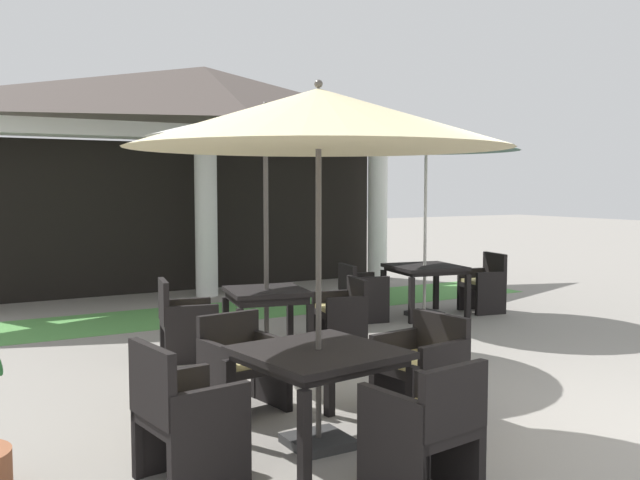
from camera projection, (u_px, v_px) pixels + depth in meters
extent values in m
plane|color=gray|center=(587.00, 438.00, 5.30)|extent=(60.00, 60.00, 0.00)
cylinder|color=white|center=(206.00, 219.00, 12.05)|extent=(0.38, 0.38, 2.66)
cylinder|color=white|center=(378.00, 215.00, 13.82)|extent=(0.38, 0.38, 2.66)
cube|color=white|center=(205.00, 133.00, 11.94)|extent=(7.92, 0.70, 0.24)
pyramid|color=#514742|center=(205.00, 96.00, 11.89)|extent=(8.32, 2.81, 1.00)
cube|color=black|center=(188.00, 217.00, 12.83)|extent=(7.72, 0.16, 2.66)
cube|color=#519347|center=(245.00, 310.00, 10.77)|extent=(10.12, 1.62, 0.01)
cube|color=black|center=(425.00, 267.00, 10.21)|extent=(1.11, 1.11, 0.05)
cube|color=black|center=(425.00, 270.00, 10.21)|extent=(1.02, 1.02, 0.05)
cube|color=black|center=(412.00, 301.00, 9.67)|extent=(0.08, 0.08, 0.64)
cube|color=black|center=(468.00, 297.00, 9.98)|extent=(0.08, 0.08, 0.64)
cube|color=black|center=(383.00, 291.00, 10.50)|extent=(0.08, 0.08, 0.64)
cube|color=black|center=(436.00, 288.00, 10.81)|extent=(0.08, 0.08, 0.64)
cube|color=#2D2D2D|center=(424.00, 314.00, 10.26)|extent=(0.43, 0.43, 0.07)
cylinder|color=beige|center=(425.00, 229.00, 10.17)|extent=(0.04, 0.04, 2.54)
cone|color=#33594C|center=(426.00, 138.00, 10.06)|extent=(2.63, 2.63, 0.38)
sphere|color=beige|center=(426.00, 122.00, 10.05)|extent=(0.06, 0.06, 0.06)
cube|color=black|center=(481.00, 285.00, 10.57)|extent=(0.58, 0.62, 0.07)
cube|color=#E0CC7F|center=(482.00, 281.00, 10.56)|extent=(0.53, 0.57, 0.05)
cube|color=black|center=(495.00, 267.00, 10.63)|extent=(0.15, 0.55, 0.44)
cube|color=black|center=(491.00, 293.00, 10.34)|extent=(0.50, 0.14, 0.63)
cube|color=black|center=(472.00, 289.00, 10.81)|extent=(0.50, 0.14, 0.63)
cube|color=black|center=(478.00, 303.00, 10.28)|extent=(0.06, 0.06, 0.37)
cube|color=black|center=(460.00, 298.00, 10.74)|extent=(0.06, 0.06, 0.37)
cube|color=black|center=(503.00, 301.00, 10.43)|extent=(0.06, 0.06, 0.37)
cube|color=black|center=(485.00, 296.00, 10.89)|extent=(0.06, 0.06, 0.37)
cube|color=black|center=(364.00, 293.00, 9.90)|extent=(0.62, 0.62, 0.07)
cube|color=#E0CC7F|center=(364.00, 289.00, 9.89)|extent=(0.57, 0.57, 0.05)
cube|color=black|center=(347.00, 278.00, 9.79)|extent=(0.15, 0.54, 0.38)
cube|color=black|center=(357.00, 295.00, 10.14)|extent=(0.54, 0.15, 0.65)
cube|color=black|center=(371.00, 300.00, 9.67)|extent=(0.54, 0.15, 0.65)
cube|color=black|center=(372.00, 304.00, 10.22)|extent=(0.06, 0.06, 0.35)
cube|color=black|center=(387.00, 310.00, 9.77)|extent=(0.06, 0.06, 0.35)
cube|color=black|center=(341.00, 306.00, 10.06)|extent=(0.06, 0.06, 0.35)
cube|color=black|center=(355.00, 312.00, 9.60)|extent=(0.06, 0.06, 0.35)
cube|color=black|center=(319.00, 352.00, 5.09)|extent=(1.15, 1.15, 0.05)
cube|color=black|center=(319.00, 360.00, 5.10)|extent=(1.06, 1.06, 0.05)
cube|color=black|center=(304.00, 437.00, 4.46)|extent=(0.08, 0.08, 0.61)
cube|color=black|center=(412.00, 408.00, 5.04)|extent=(0.08, 0.08, 0.61)
cube|color=black|center=(228.00, 401.00, 5.21)|extent=(0.08, 0.08, 0.61)
cube|color=black|center=(329.00, 379.00, 5.79)|extent=(0.08, 0.08, 0.61)
cube|color=#2D2D2D|center=(319.00, 441.00, 5.14)|extent=(0.44, 0.44, 0.06)
cylinder|color=#4C4742|center=(319.00, 288.00, 5.06)|extent=(0.04, 0.04, 2.33)
cone|color=beige|center=(319.00, 119.00, 4.96)|extent=(2.72, 2.72, 0.42)
sphere|color=#4C4742|center=(318.00, 84.00, 4.95)|extent=(0.06, 0.06, 0.06)
cube|color=black|center=(419.00, 368.00, 5.74)|extent=(0.62, 0.67, 0.07)
cube|color=#E0CC7F|center=(419.00, 361.00, 5.74)|extent=(0.57, 0.61, 0.05)
cube|color=black|center=(441.00, 337.00, 5.88)|extent=(0.14, 0.60, 0.39)
cube|color=black|center=(444.00, 385.00, 5.53)|extent=(0.55, 0.13, 0.67)
cube|color=black|center=(395.00, 370.00, 5.97)|extent=(0.55, 0.13, 0.67)
cube|color=black|center=(422.00, 409.00, 5.40)|extent=(0.06, 0.06, 0.38)
cube|color=black|center=(374.00, 393.00, 5.83)|extent=(0.06, 0.06, 0.38)
cube|color=black|center=(464.00, 397.00, 5.69)|extent=(0.06, 0.06, 0.38)
cube|color=black|center=(416.00, 383.00, 6.12)|extent=(0.06, 0.06, 0.38)
cube|color=black|center=(244.00, 365.00, 5.93)|extent=(0.65, 0.63, 0.07)
cube|color=#E0CC7F|center=(244.00, 358.00, 5.93)|extent=(0.60, 0.58, 0.05)
cube|color=black|center=(228.00, 334.00, 6.12)|extent=(0.59, 0.14, 0.38)
cube|color=black|center=(271.00, 370.00, 6.11)|extent=(0.13, 0.56, 0.61)
cube|color=black|center=(216.00, 380.00, 5.77)|extent=(0.13, 0.56, 0.61)
cube|color=black|center=(287.00, 391.00, 5.91)|extent=(0.06, 0.06, 0.35)
cube|color=black|center=(232.00, 403.00, 5.59)|extent=(0.06, 0.06, 0.35)
cube|color=black|center=(255.00, 378.00, 6.31)|extent=(0.06, 0.06, 0.35)
cube|color=black|center=(202.00, 388.00, 5.99)|extent=(0.06, 0.06, 0.35)
cube|color=black|center=(190.00, 418.00, 4.49)|extent=(0.62, 0.64, 0.07)
cube|color=#E0CC7F|center=(190.00, 409.00, 4.48)|extent=(0.57, 0.59, 0.05)
cube|color=black|center=(152.00, 383.00, 4.31)|extent=(0.13, 0.58, 0.47)
cube|color=black|center=(172.00, 419.00, 4.71)|extent=(0.55, 0.13, 0.67)
cube|color=black|center=(211.00, 443.00, 4.28)|extent=(0.55, 0.13, 0.67)
cube|color=black|center=(205.00, 433.00, 4.86)|extent=(0.06, 0.06, 0.38)
cube|color=black|center=(245.00, 456.00, 4.45)|extent=(0.06, 0.06, 0.38)
cube|color=black|center=(138.00, 449.00, 4.56)|extent=(0.06, 0.06, 0.38)
cube|color=black|center=(173.00, 475.00, 4.15)|extent=(0.06, 0.06, 0.38)
cube|color=black|center=(421.00, 428.00, 4.30)|extent=(0.60, 0.62, 0.07)
cube|color=#E0CC7F|center=(421.00, 418.00, 4.29)|extent=(0.55, 0.57, 0.05)
cube|color=black|center=(454.00, 400.00, 4.08)|extent=(0.54, 0.13, 0.40)
cube|color=black|center=(392.00, 450.00, 4.16)|extent=(0.13, 0.56, 0.68)
cube|color=black|center=(448.00, 432.00, 4.45)|extent=(0.13, 0.56, 0.68)
cube|color=black|center=(364.00, 461.00, 4.37)|extent=(0.06, 0.06, 0.39)
cube|color=black|center=(419.00, 444.00, 4.66)|extent=(0.06, 0.06, 0.39)
cube|color=black|center=(478.00, 468.00, 4.26)|extent=(0.06, 0.06, 0.39)
cube|color=black|center=(266.00, 291.00, 7.98)|extent=(1.01, 1.01, 0.05)
cube|color=black|center=(266.00, 297.00, 7.98)|extent=(0.92, 0.92, 0.09)
cube|color=black|center=(240.00, 336.00, 7.51)|extent=(0.08, 0.08, 0.59)
cube|color=black|center=(310.00, 331.00, 7.76)|extent=(0.08, 0.08, 0.59)
cube|color=black|center=(226.00, 322.00, 8.25)|extent=(0.08, 0.08, 0.59)
cube|color=black|center=(290.00, 318.00, 8.50)|extent=(0.08, 0.08, 0.59)
cube|color=#2D2D2D|center=(267.00, 350.00, 8.03)|extent=(0.54, 0.54, 0.06)
cylinder|color=#4C4742|center=(266.00, 240.00, 7.93)|extent=(0.05, 0.05, 2.56)
cone|color=white|center=(265.00, 123.00, 7.83)|extent=(2.62, 2.62, 0.35)
sphere|color=#4C4742|center=(265.00, 104.00, 7.81)|extent=(0.06, 0.06, 0.06)
cube|color=black|center=(339.00, 313.00, 8.28)|extent=(0.60, 0.64, 0.07)
cube|color=#E0CC7F|center=(339.00, 308.00, 8.28)|extent=(0.55, 0.59, 0.05)
cube|color=black|center=(357.00, 293.00, 8.34)|extent=(0.17, 0.55, 0.37)
cube|color=black|center=(347.00, 324.00, 8.05)|extent=(0.50, 0.16, 0.63)
cube|color=black|center=(332.00, 316.00, 8.53)|extent=(0.50, 0.16, 0.63)
cube|color=black|center=(328.00, 337.00, 7.99)|extent=(0.07, 0.07, 0.37)
cube|color=black|center=(315.00, 328.00, 8.46)|extent=(0.07, 0.07, 0.37)
cube|color=black|center=(365.00, 334.00, 8.14)|extent=(0.07, 0.07, 0.37)
cube|color=black|center=(349.00, 326.00, 8.61)|extent=(0.07, 0.07, 0.37)
cube|color=black|center=(189.00, 324.00, 7.72)|extent=(0.66, 0.63, 0.07)
cube|color=#E0CC7F|center=(189.00, 318.00, 7.71)|extent=(0.61, 0.58, 0.05)
cube|color=black|center=(164.00, 301.00, 7.61)|extent=(0.16, 0.53, 0.46)
cube|color=black|center=(186.00, 326.00, 7.95)|extent=(0.57, 0.17, 0.63)
cube|color=black|center=(192.00, 335.00, 7.49)|extent=(0.57, 0.17, 0.63)
cube|color=black|center=(208.00, 337.00, 8.04)|extent=(0.07, 0.07, 0.35)
cube|color=black|center=(216.00, 346.00, 7.59)|extent=(0.07, 0.07, 0.35)
cube|color=black|center=(163.00, 340.00, 7.87)|extent=(0.07, 0.07, 0.35)
cube|color=black|center=(168.00, 349.00, 7.43)|extent=(0.07, 0.07, 0.35)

